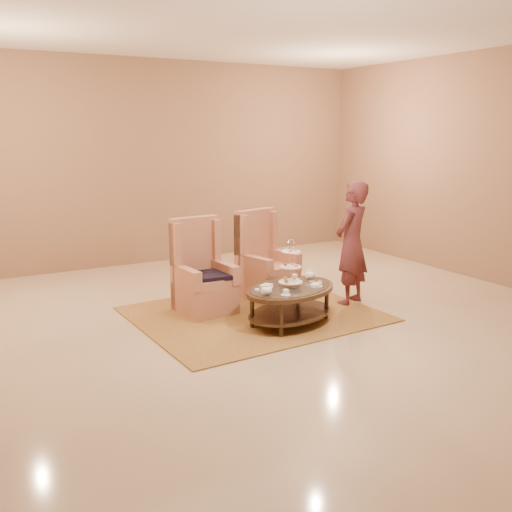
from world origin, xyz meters
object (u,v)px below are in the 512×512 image
tea_table (290,294)px  armchair_right (264,268)px  armchair_left (202,280)px  person (352,243)px

tea_table → armchair_right: armchair_right is taller
armchair_left → person: person is taller
tea_table → person: size_ratio=0.88×
person → armchair_left: bearing=-44.2°
armchair_right → person: (0.87, -0.85, 0.42)m
armchair_left → person: (1.90, -0.67, 0.42)m
tea_table → armchair_left: 1.23m
tea_table → armchair_right: (0.31, 1.18, 0.03)m
armchair_right → person: bearing=-57.9°
armchair_right → tea_table: bearing=-118.2°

